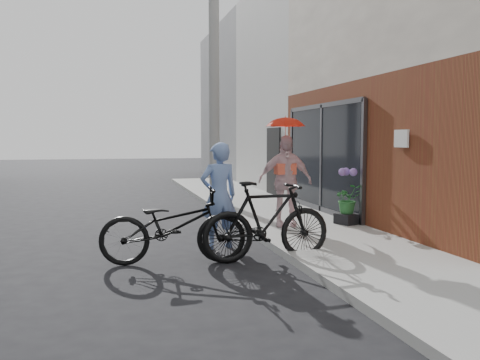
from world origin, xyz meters
name	(u,v)px	position (x,y,z in m)	size (l,w,h in m)	color
ground	(223,257)	(0.00, 0.00, 0.00)	(80.00, 80.00, 0.00)	black
sidewalk	(303,226)	(2.10, 2.00, 0.06)	(2.20, 24.00, 0.12)	#979792
curb	(247,229)	(0.94, 2.00, 0.06)	(0.12, 24.00, 0.12)	#9E9E99
plaster_building	(366,91)	(7.20, 9.00, 3.50)	(8.00, 6.00, 7.00)	silver
east_building_far	(296,104)	(7.20, 16.00, 3.50)	(8.00, 8.00, 7.00)	gray
utility_pole	(214,76)	(1.10, 6.00, 3.50)	(0.28, 0.28, 7.00)	#9E9E99
officer	(219,196)	(0.09, 0.68, 0.88)	(0.64, 0.42, 1.76)	#6F8CC6
bike_left	(173,226)	(-0.77, -0.20, 0.55)	(0.74, 2.11, 1.11)	black
bike_right	(267,221)	(0.60, -0.36, 0.60)	(0.56, 1.99, 1.20)	black
kimono_woman	(285,181)	(1.64, 1.78, 1.00)	(1.03, 0.43, 1.76)	beige
parasol	(285,119)	(1.64, 1.78, 2.20)	(0.71, 0.71, 0.62)	red
planter	(348,219)	(2.93, 1.70, 0.22)	(0.40, 0.40, 0.21)	black
potted_plant	(348,199)	(2.93, 1.70, 0.62)	(0.53, 0.46, 0.59)	#2B6D32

